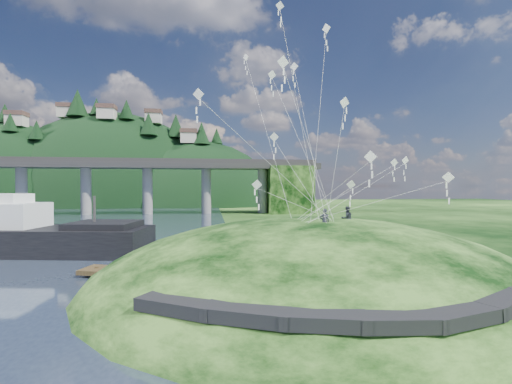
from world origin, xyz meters
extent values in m
plane|color=black|center=(0.00, 0.00, 0.00)|extent=(320.00, 320.00, 0.00)
ellipsoid|color=black|center=(8.00, 2.00, -1.50)|extent=(36.00, 32.00, 13.00)
cube|color=black|center=(-1.50, -8.00, 2.03)|extent=(4.32, 3.62, 0.71)
cube|color=black|center=(1.50, -9.65, 2.09)|extent=(4.10, 2.97, 0.61)
cube|color=black|center=(4.50, -10.65, 2.08)|extent=(3.85, 2.37, 0.62)
cube|color=black|center=(7.50, -11.10, 2.04)|extent=(3.62, 1.83, 0.66)
cube|color=black|center=(10.50, -10.90, 2.05)|extent=(3.82, 2.27, 0.68)
cube|color=black|center=(13.50, -9.95, 2.14)|extent=(4.11, 2.97, 0.71)
cube|color=#2D2B2B|center=(-50.00, 70.00, 13.00)|extent=(160.00, 9.00, 1.60)
cube|color=#2D2B2B|center=(-50.00, 70.00, 14.40)|extent=(160.00, 0.40, 1.20)
cube|color=#2D2B2B|center=(-50.00, 74.30, 14.40)|extent=(160.00, 0.40, 1.20)
cylinder|color=gray|center=(-47.50, 70.00, 6.50)|extent=(2.60, 2.60, 13.00)
cylinder|color=gray|center=(-32.00, 70.00, 6.50)|extent=(2.60, 2.60, 13.00)
cylinder|color=gray|center=(-16.50, 70.00, 6.50)|extent=(2.60, 2.60, 13.00)
cylinder|color=gray|center=(-1.00, 70.00, 6.50)|extent=(2.60, 2.60, 13.00)
cylinder|color=gray|center=(14.50, 70.00, 6.50)|extent=(2.60, 2.60, 13.00)
cube|color=black|center=(22.00, 70.00, 6.50)|extent=(12.00, 11.00, 13.00)
ellipsoid|color=black|center=(-78.00, 120.00, -8.00)|extent=(84.00, 60.00, 80.00)
ellipsoid|color=black|center=(-40.00, 126.00, -6.00)|extent=(96.00, 68.00, 88.00)
ellipsoid|color=black|center=(-5.00, 118.00, -10.00)|extent=(76.00, 56.00, 72.00)
cone|color=black|center=(-75.52, 114.91, 34.54)|extent=(5.61, 5.61, 7.39)
cone|color=black|center=(-69.59, 107.07, 30.04)|extent=(5.08, 5.08, 6.69)
cone|color=black|center=(-60.58, 106.17, 27.34)|extent=(5.29, 5.29, 6.96)
cone|color=black|center=(-49.87, 114.63, 39.23)|extent=(8.01, 8.01, 10.54)
cone|color=black|center=(-42.87, 114.06, 37.88)|extent=(4.97, 4.97, 6.54)
cone|color=black|center=(-31.40, 112.04, 36.68)|extent=(5.83, 5.83, 7.67)
cone|color=black|center=(-22.45, 107.08, 30.58)|extent=(6.47, 6.47, 8.51)
cone|color=black|center=(-13.22, 113.99, 31.23)|extent=(7.13, 7.13, 9.38)
cone|color=black|center=(-3.12, 109.03, 27.87)|extent=(6.56, 6.56, 8.63)
cone|color=black|center=(2.77, 114.63, 27.68)|extent=(4.88, 4.88, 6.42)
cube|color=beige|center=(-70.00, 112.00, 31.29)|extent=(6.00, 5.00, 4.00)
cube|color=brown|center=(-70.00, 112.00, 33.99)|extent=(6.40, 5.40, 1.60)
cube|color=beige|center=(-55.00, 118.00, 35.99)|extent=(6.00, 5.00, 4.00)
cube|color=brown|center=(-55.00, 118.00, 38.69)|extent=(6.40, 5.40, 1.60)
cube|color=beige|center=(-38.00, 110.00, 34.28)|extent=(6.00, 5.00, 4.00)
cube|color=brown|center=(-38.00, 110.00, 36.98)|extent=(6.40, 5.40, 1.60)
cube|color=beige|center=(-22.00, 116.00, 34.18)|extent=(6.00, 5.00, 4.00)
cube|color=brown|center=(-22.00, 116.00, 36.88)|extent=(6.40, 5.40, 1.60)
cube|color=beige|center=(-8.00, 110.00, 25.88)|extent=(6.00, 5.00, 4.00)
cube|color=brown|center=(-8.00, 110.00, 28.58)|extent=(6.40, 5.40, 1.60)
cube|color=black|center=(-19.30, 16.60, 1.47)|extent=(25.67, 11.09, 2.94)
cube|color=white|center=(-22.64, 17.20, 4.07)|extent=(8.67, 6.30, 3.16)
cube|color=white|center=(-22.64, 17.20, 5.99)|extent=(5.05, 4.14, 1.36)
cube|color=black|center=(-11.52, 15.20, 3.28)|extent=(7.68, 6.77, 0.68)
cylinder|color=#2D2B2B|center=(-12.63, 15.40, 4.75)|extent=(0.27, 0.27, 3.39)
cube|color=#372916|center=(-3.42, 4.13, 0.48)|extent=(14.92, 6.58, 0.37)
cylinder|color=#372916|center=(-9.52, 5.99, 0.21)|extent=(0.32, 0.32, 1.06)
cylinder|color=#372916|center=(-6.47, 5.06, 0.21)|extent=(0.32, 0.32, 1.06)
cylinder|color=#372916|center=(-3.42, 4.13, 0.21)|extent=(0.32, 0.32, 1.06)
cylinder|color=#372916|center=(-0.37, 3.20, 0.21)|extent=(0.32, 0.32, 1.06)
cylinder|color=#372916|center=(2.68, 2.27, 0.21)|extent=(0.32, 0.32, 1.06)
imported|color=#22252E|center=(8.18, -0.23, 5.89)|extent=(0.80, 0.63, 1.91)
imported|color=#22252E|center=(10.87, 2.12, 5.90)|extent=(0.99, 0.79, 1.97)
cube|color=white|center=(12.51, 5.16, 7.67)|extent=(0.83, 0.31, 0.80)
cube|color=white|center=(12.51, 5.16, 7.08)|extent=(0.11, 0.05, 0.48)
cube|color=white|center=(12.51, 5.16, 6.49)|extent=(0.11, 0.05, 0.48)
cube|color=white|center=(12.51, 5.16, 5.90)|extent=(0.11, 0.05, 0.48)
cube|color=white|center=(8.69, 10.89, 19.99)|extent=(0.73, 0.56, 0.88)
cube|color=white|center=(8.69, 10.89, 19.37)|extent=(0.11, 0.07, 0.51)
cube|color=white|center=(8.69, 10.89, 18.75)|extent=(0.11, 0.07, 0.51)
cube|color=white|center=(8.69, 10.89, 18.12)|extent=(0.11, 0.07, 0.51)
cube|color=white|center=(3.26, 0.08, 7.63)|extent=(0.76, 0.27, 0.73)
cube|color=white|center=(3.26, 0.08, 7.09)|extent=(0.10, 0.06, 0.44)
cube|color=white|center=(3.26, 0.08, 6.56)|extent=(0.10, 0.06, 0.44)
cube|color=white|center=(3.26, 0.08, 6.02)|extent=(0.10, 0.06, 0.44)
cube|color=white|center=(3.50, 9.90, 20.33)|extent=(0.47, 0.57, 0.68)
cube|color=white|center=(3.50, 9.90, 19.83)|extent=(0.09, 0.06, 0.41)
cube|color=white|center=(3.50, 9.90, 19.33)|extent=(0.09, 0.06, 0.41)
cube|color=white|center=(3.50, 9.90, 18.83)|extent=(0.09, 0.06, 0.41)
cube|color=white|center=(5.04, -0.41, 16.24)|extent=(0.88, 0.21, 0.87)
cube|color=white|center=(5.04, -0.41, 15.62)|extent=(0.11, 0.06, 0.51)
cube|color=white|center=(5.04, -0.41, 15.00)|extent=(0.11, 0.06, 0.51)
cube|color=white|center=(5.04, -0.41, 14.38)|extent=(0.11, 0.06, 0.51)
cube|color=white|center=(9.62, -0.33, 13.58)|extent=(0.79, 0.26, 0.78)
cube|color=white|center=(9.62, -0.33, 13.01)|extent=(0.10, 0.07, 0.47)
cube|color=white|center=(9.62, -0.33, 12.44)|extent=(0.10, 0.07, 0.47)
cube|color=white|center=(9.62, -0.33, 11.87)|extent=(0.10, 0.07, 0.47)
cube|color=white|center=(16.84, 5.51, 9.70)|extent=(0.73, 0.18, 0.73)
cube|color=white|center=(16.84, 5.51, 9.18)|extent=(0.10, 0.03, 0.42)
cube|color=white|center=(16.84, 5.51, 8.67)|extent=(0.10, 0.03, 0.42)
cube|color=white|center=(16.84, 5.51, 8.15)|extent=(0.10, 0.03, 0.42)
cube|color=white|center=(-0.75, -3.08, 13.08)|extent=(0.68, 0.29, 0.71)
cube|color=white|center=(-0.75, -3.08, 12.58)|extent=(0.09, 0.03, 0.41)
cube|color=white|center=(-0.75, -3.08, 12.07)|extent=(0.09, 0.03, 0.41)
cube|color=white|center=(-0.75, -3.08, 11.57)|extent=(0.09, 0.03, 0.41)
cube|color=white|center=(5.60, 3.40, 22.18)|extent=(0.72, 0.22, 0.71)
cube|color=white|center=(5.60, 3.40, 21.67)|extent=(0.09, 0.06, 0.42)
cube|color=white|center=(5.60, 3.40, 21.15)|extent=(0.09, 0.06, 0.42)
cube|color=white|center=(5.60, 3.40, 20.64)|extent=(0.09, 0.06, 0.42)
cube|color=white|center=(5.87, 8.39, 18.22)|extent=(0.83, 0.29, 0.82)
cube|color=white|center=(5.87, 8.39, 17.61)|extent=(0.10, 0.08, 0.50)
cube|color=white|center=(5.87, 8.39, 17.01)|extent=(0.10, 0.08, 0.50)
cube|color=white|center=(5.87, 8.39, 16.40)|extent=(0.10, 0.08, 0.50)
cube|color=white|center=(5.83, 7.05, 12.06)|extent=(0.82, 0.37, 0.84)
cube|color=white|center=(5.83, 7.05, 11.45)|extent=(0.11, 0.03, 0.50)
cube|color=white|center=(5.83, 7.05, 10.84)|extent=(0.11, 0.03, 0.50)
cube|color=white|center=(5.83, 7.05, 10.22)|extent=(0.11, 0.03, 0.50)
cube|color=white|center=(10.35, 5.73, 21.70)|extent=(0.57, 0.67, 0.82)
cube|color=white|center=(10.35, 5.73, 21.11)|extent=(0.10, 0.08, 0.49)
cube|color=white|center=(10.35, 5.73, 20.51)|extent=(0.10, 0.08, 0.49)
cube|color=white|center=(10.35, 5.73, 19.91)|extent=(0.10, 0.08, 0.49)
cube|color=white|center=(9.88, -3.86, 9.36)|extent=(0.61, 0.56, 0.78)
cube|color=white|center=(9.88, -3.86, 8.80)|extent=(0.10, 0.07, 0.46)
cube|color=white|center=(9.88, -3.86, 8.24)|extent=(0.10, 0.07, 0.46)
cube|color=white|center=(9.88, -3.86, 7.68)|extent=(0.10, 0.07, 0.46)
cube|color=white|center=(17.52, -0.82, 8.18)|extent=(0.65, 0.59, 0.82)
cube|color=white|center=(17.52, -0.82, 7.59)|extent=(0.11, 0.07, 0.48)
cube|color=white|center=(17.52, -0.82, 7.00)|extent=(0.11, 0.07, 0.48)
cube|color=white|center=(17.52, -0.82, 6.41)|extent=(0.11, 0.07, 0.48)
cube|color=white|center=(17.47, 4.75, 9.85)|extent=(0.76, 0.24, 0.77)
cube|color=white|center=(17.47, 4.75, 9.29)|extent=(0.10, 0.07, 0.45)
cube|color=white|center=(17.47, 4.75, 8.74)|extent=(0.10, 0.07, 0.45)
cube|color=white|center=(17.47, 4.75, 8.19)|extent=(0.10, 0.07, 0.45)
camera|label=1|loc=(-0.09, -24.09, 7.53)|focal=24.00mm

